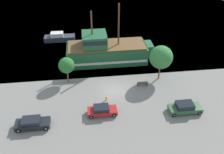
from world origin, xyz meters
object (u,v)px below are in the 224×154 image
at_px(moored_boat_dockside, 59,37).
at_px(parked_car_curb_front, 32,123).
at_px(fire_hydrant, 106,98).
at_px(parked_car_curb_mid, 185,108).
at_px(bench_promenade_east, 142,83).
at_px(parked_car_curb_rear, 102,110).
at_px(pirate_ship, 106,51).

xyz_separation_m(moored_boat_dockside, parked_car_curb_front, (-2.07, -25.92, 0.00)).
height_order(moored_boat_dockside, fire_hydrant, moored_boat_dockside).
bearing_deg(parked_car_curb_mid, fire_hydrant, 159.99).
relative_size(moored_boat_dockside, parked_car_curb_front, 1.46).
bearing_deg(bench_promenade_east, fire_hydrant, -154.10).
xyz_separation_m(parked_car_curb_front, parked_car_curb_rear, (9.22, 1.40, -0.03)).
relative_size(parked_car_curb_front, bench_promenade_east, 2.67).
relative_size(pirate_ship, parked_car_curb_front, 3.54).
xyz_separation_m(fire_hydrant, bench_promenade_east, (6.13, 2.98, 0.03)).
height_order(pirate_ship, bench_promenade_east, pirate_ship).
bearing_deg(bench_promenade_east, parked_car_curb_rear, -139.79).
bearing_deg(parked_car_curb_front, parked_car_curb_rear, 8.65).
bearing_deg(parked_car_curb_front, pirate_ship, 55.03).
xyz_separation_m(moored_boat_dockside, fire_hydrant, (8.05, -21.55, -0.30)).
bearing_deg(fire_hydrant, bench_promenade_east, 25.90).
bearing_deg(pirate_ship, parked_car_curb_mid, -58.57).
height_order(pirate_ship, parked_car_curb_mid, pirate_ship).
bearing_deg(parked_car_curb_rear, pirate_ship, 82.11).
bearing_deg(bench_promenade_east, moored_boat_dockside, 127.36).
bearing_deg(parked_car_curb_rear, bench_promenade_east, 40.21).
height_order(parked_car_curb_front, parked_car_curb_mid, parked_car_curb_mid).
bearing_deg(parked_car_curb_rear, fire_hydrant, 73.01).
height_order(moored_boat_dockside, bench_promenade_east, moored_boat_dockside).
bearing_deg(pirate_ship, parked_car_curb_rear, -97.89).
relative_size(parked_car_curb_front, parked_car_curb_rear, 1.09).
bearing_deg(fire_hydrant, parked_car_curb_front, -156.62).
bearing_deg(bench_promenade_east, parked_car_curb_front, -155.66).
height_order(pirate_ship, fire_hydrant, pirate_ship).
xyz_separation_m(parked_car_curb_mid, fire_hydrant, (-10.65, 3.88, -0.34)).
xyz_separation_m(pirate_ship, moored_boat_dockside, (-9.18, 9.84, -1.36)).
xyz_separation_m(parked_car_curb_mid, bench_promenade_east, (-4.52, 6.85, -0.32)).
xyz_separation_m(pirate_ship, bench_promenade_east, (5.00, -8.73, -1.63)).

